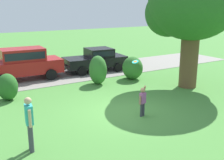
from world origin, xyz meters
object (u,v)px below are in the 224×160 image
(child_thrower, at_px, (143,99))
(frisbee, at_px, (135,62))
(oak_tree_large, at_px, (191,6))
(parked_suv, at_px, (23,62))
(adult_onlooker, at_px, (29,121))
(parked_sedan, at_px, (96,59))

(child_thrower, xyz_separation_m, frisbee, (0.34, 1.00, 1.34))
(oak_tree_large, bearing_deg, child_thrower, -155.02)
(oak_tree_large, bearing_deg, parked_suv, 139.93)
(oak_tree_large, distance_m, adult_onlooker, 10.40)
(oak_tree_large, bearing_deg, frisbee, -164.45)
(child_thrower, relative_size, adult_onlooker, 0.74)
(oak_tree_large, height_order, frisbee, oak_tree_large)
(adult_onlooker, bearing_deg, frisbee, 15.77)
(child_thrower, xyz_separation_m, adult_onlooker, (-4.65, -0.41, 0.27))
(parked_suv, xyz_separation_m, frisbee, (2.85, -7.42, 0.98))
(frisbee, bearing_deg, adult_onlooker, -164.23)
(parked_sedan, bearing_deg, adult_onlooker, -129.19)
(oak_tree_large, bearing_deg, parked_sedan, 112.60)
(oak_tree_large, xyz_separation_m, adult_onlooker, (-9.48, -2.66, -3.36))
(parked_sedan, xyz_separation_m, parked_suv, (-4.87, 0.24, 0.23))
(oak_tree_large, xyz_separation_m, frisbee, (-4.49, -1.25, -2.29))
(child_thrower, distance_m, adult_onlooker, 4.68)
(oak_tree_large, height_order, parked_sedan, oak_tree_large)
(oak_tree_large, bearing_deg, adult_onlooker, -164.33)
(parked_sedan, distance_m, parked_suv, 4.88)
(parked_suv, relative_size, child_thrower, 3.72)
(frisbee, bearing_deg, parked_sedan, 74.33)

